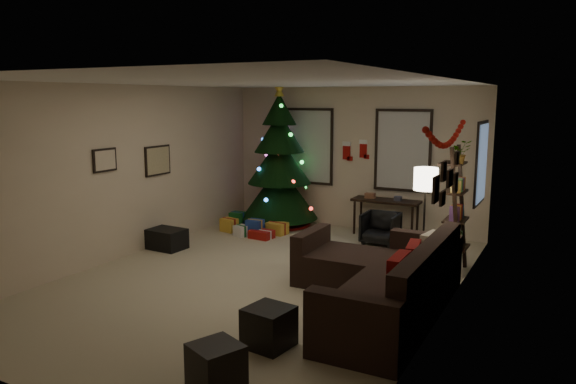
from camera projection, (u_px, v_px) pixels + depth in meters
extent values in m
plane|color=#B8AB8B|center=(262.00, 279.00, 7.66)|extent=(7.00, 7.00, 0.00)
plane|color=white|center=(260.00, 82.00, 7.21)|extent=(7.00, 7.00, 0.00)
plane|color=beige|center=(354.00, 159.00, 10.48)|extent=(5.00, 0.00, 5.00)
plane|color=beige|center=(37.00, 243.00, 4.38)|extent=(5.00, 0.00, 5.00)
plane|color=beige|center=(123.00, 172.00, 8.58)|extent=(0.00, 7.00, 7.00)
plane|color=beige|center=(449.00, 199.00, 6.28)|extent=(0.00, 7.00, 7.00)
cube|color=#728CB2|center=(309.00, 146.00, 10.86)|extent=(0.94, 0.02, 1.35)
cube|color=beige|center=(309.00, 146.00, 10.86)|extent=(0.94, 0.03, 1.35)
cube|color=#728CB2|center=(403.00, 150.00, 9.99)|extent=(0.94, 0.02, 1.35)
cube|color=beige|center=(403.00, 150.00, 9.99)|extent=(0.94, 0.03, 1.35)
cube|color=#728CB2|center=(482.00, 163.00, 8.49)|extent=(0.05, 0.27, 1.17)
cube|color=beige|center=(482.00, 163.00, 8.49)|extent=(0.05, 0.45, 1.17)
cylinder|color=black|center=(280.00, 216.00, 10.94)|extent=(0.11, 0.11, 0.33)
cone|color=black|center=(279.00, 191.00, 10.85)|extent=(1.52, 1.52, 1.06)
cone|color=black|center=(279.00, 161.00, 10.75)|extent=(1.25, 1.25, 0.89)
cone|color=black|center=(279.00, 132.00, 10.65)|extent=(0.98, 0.98, 0.78)
cone|color=black|center=(279.00, 109.00, 10.58)|extent=(0.67, 0.67, 0.61)
cylinder|color=maroon|center=(280.00, 223.00, 10.96)|extent=(1.23, 1.23, 0.04)
cube|color=gold|center=(277.00, 228.00, 10.17)|extent=(0.35, 0.28, 0.22)
cube|color=#14591E|center=(238.00, 219.00, 10.80)|extent=(0.26, 0.26, 0.28)
cube|color=maroon|center=(262.00, 234.00, 9.88)|extent=(0.40, 0.30, 0.15)
cube|color=navy|center=(255.00, 228.00, 10.04)|extent=(0.28, 0.25, 0.30)
cube|color=silver|center=(241.00, 231.00, 10.01)|extent=(0.22, 0.22, 0.20)
cube|color=gold|center=(229.00, 225.00, 10.37)|extent=(0.30, 0.22, 0.25)
cube|color=black|center=(395.00, 298.00, 6.34)|extent=(0.94, 2.51, 0.44)
cube|color=black|center=(429.00, 265.00, 6.09)|extent=(0.20, 2.51, 0.46)
cube|color=black|center=(353.00, 331.00, 5.14)|extent=(0.94, 0.20, 0.69)
cube|color=black|center=(425.00, 257.00, 7.50)|extent=(0.94, 0.20, 0.69)
cube|color=black|center=(347.00, 268.00, 7.44)|extent=(0.89, 0.94, 0.44)
cube|color=black|center=(311.00, 254.00, 7.66)|extent=(0.18, 0.94, 0.69)
cube|color=maroon|center=(399.00, 278.00, 5.73)|extent=(0.14, 0.49, 0.49)
cube|color=maroon|center=(413.00, 264.00, 6.22)|extent=(0.20, 0.49, 0.47)
cube|color=beige|center=(430.00, 248.00, 6.92)|extent=(0.18, 0.40, 0.39)
cube|color=black|center=(269.00, 327.00, 5.56)|extent=(0.49, 0.49, 0.41)
cube|color=black|center=(216.00, 366.00, 4.78)|extent=(0.53, 0.53, 0.38)
cube|color=black|center=(386.00, 201.00, 10.02)|extent=(1.23, 0.44, 0.04)
cylinder|color=black|center=(354.00, 218.00, 10.17)|extent=(0.04, 0.04, 0.61)
cylinder|color=black|center=(361.00, 214.00, 10.48)|extent=(0.04, 0.04, 0.61)
cylinder|color=black|center=(412.00, 224.00, 9.67)|extent=(0.04, 0.04, 0.61)
cylinder|color=black|center=(417.00, 220.00, 9.98)|extent=(0.04, 0.04, 0.61)
imported|color=black|center=(381.00, 228.00, 9.46)|extent=(0.55, 0.52, 0.56)
cube|color=black|center=(455.00, 213.00, 7.65)|extent=(0.05, 0.05, 1.83)
cube|color=black|center=(462.00, 207.00, 8.08)|extent=(0.05, 0.05, 1.83)
cube|color=black|center=(454.00, 247.00, 7.97)|extent=(0.30, 0.51, 0.03)
cube|color=black|center=(456.00, 220.00, 7.90)|extent=(0.30, 0.51, 0.03)
cube|color=black|center=(457.00, 192.00, 7.83)|extent=(0.30, 0.51, 0.03)
cube|color=black|center=(459.00, 164.00, 7.76)|extent=(0.30, 0.51, 0.03)
imported|color=#4C4C4C|center=(459.00, 149.00, 7.64)|extent=(0.54, 0.54, 0.46)
cylinder|color=black|center=(422.00, 276.00, 7.76)|extent=(0.27, 0.27, 0.03)
cylinder|color=black|center=(424.00, 230.00, 7.65)|extent=(0.03, 0.03, 1.30)
cylinder|color=white|center=(426.00, 179.00, 7.53)|extent=(0.33, 0.33, 0.31)
cube|color=black|center=(158.00, 161.00, 9.24)|extent=(0.04, 0.60, 0.50)
cube|color=tan|center=(158.00, 161.00, 9.24)|extent=(0.01, 0.54, 0.45)
cube|color=black|center=(105.00, 160.00, 8.20)|extent=(0.04, 0.45, 0.35)
cube|color=beige|center=(105.00, 160.00, 8.20)|extent=(0.01, 0.41, 0.31)
cube|color=black|center=(436.00, 189.00, 5.74)|extent=(0.03, 0.22, 0.28)
cube|color=black|center=(444.00, 171.00, 6.02)|extent=(0.03, 0.18, 0.22)
cube|color=black|center=(443.00, 198.00, 6.07)|extent=(0.03, 0.20, 0.16)
cube|color=black|center=(450.00, 178.00, 6.34)|extent=(0.03, 0.26, 0.20)
cube|color=black|center=(456.00, 183.00, 6.66)|extent=(0.03, 0.18, 0.24)
cube|color=black|center=(457.00, 158.00, 6.61)|extent=(0.03, 0.16, 0.16)
cube|color=#990F0C|center=(347.00, 152.00, 10.51)|extent=(0.14, 0.04, 0.30)
cube|color=white|center=(347.00, 144.00, 10.49)|extent=(0.16, 0.05, 0.08)
cube|color=#990F0C|center=(350.00, 159.00, 10.50)|extent=(0.10, 0.04, 0.08)
cube|color=#990F0C|center=(363.00, 150.00, 10.38)|extent=(0.14, 0.04, 0.30)
cube|color=white|center=(364.00, 142.00, 10.35)|extent=(0.16, 0.05, 0.08)
cube|color=#990F0C|center=(367.00, 157.00, 10.37)|extent=(0.10, 0.04, 0.08)
cube|color=black|center=(165.00, 239.00, 9.20)|extent=(0.69, 0.48, 0.34)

